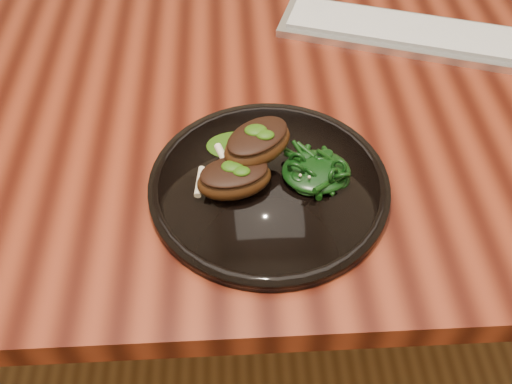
% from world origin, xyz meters
% --- Properties ---
extents(desk, '(1.60, 0.80, 0.75)m').
position_xyz_m(desk, '(0.00, 0.00, 0.67)').
color(desk, '#350D06').
rests_on(desk, ground).
extents(plate, '(0.32, 0.32, 0.02)m').
position_xyz_m(plate, '(-0.04, -0.19, 0.76)').
color(plate, black).
rests_on(plate, desk).
extents(lamb_chop_front, '(0.11, 0.08, 0.04)m').
position_xyz_m(lamb_chop_front, '(-0.09, -0.20, 0.79)').
color(lamb_chop_front, '#3A1E0B').
rests_on(lamb_chop_front, plate).
extents(lamb_chop_back, '(0.12, 0.11, 0.05)m').
position_xyz_m(lamb_chop_back, '(-0.06, -0.16, 0.81)').
color(lamb_chop_back, '#3A1E0B').
rests_on(lamb_chop_back, plate).
extents(herb_smear, '(0.09, 0.06, 0.01)m').
position_xyz_m(herb_smear, '(-0.08, -0.12, 0.77)').
color(herb_smear, '#194006').
rests_on(herb_smear, plate).
extents(greens_heap, '(0.09, 0.09, 0.03)m').
position_xyz_m(greens_heap, '(0.02, -0.18, 0.78)').
color(greens_heap, black).
rests_on(greens_heap, plate).
extents(keyboard, '(0.43, 0.25, 0.02)m').
position_xyz_m(keyboard, '(0.21, 0.16, 0.76)').
color(keyboard, silver).
rests_on(keyboard, desk).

